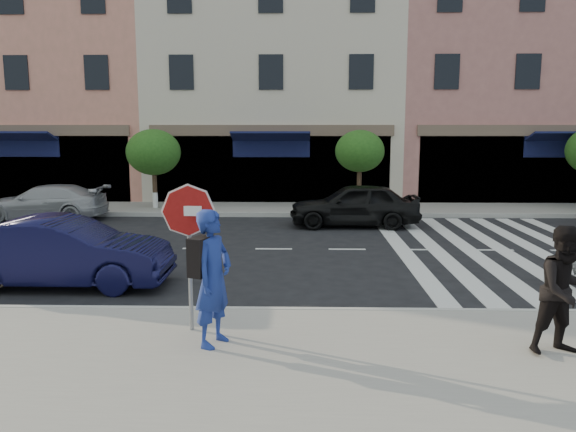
# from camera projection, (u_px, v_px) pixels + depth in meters

# --- Properties ---
(ground) EXTENTS (120.00, 120.00, 0.00)m
(ground) POSITION_uv_depth(u_px,v_px,m) (264.00, 292.00, 11.37)
(ground) COLOR black
(ground) RESTS_ON ground
(sidewalk_near) EXTENTS (60.00, 4.50, 0.15)m
(sidewalk_near) POSITION_uv_depth(u_px,v_px,m) (246.00, 366.00, 7.65)
(sidewalk_near) COLOR gray
(sidewalk_near) RESTS_ON ground
(sidewalk_far) EXTENTS (60.00, 3.00, 0.15)m
(sidewalk_far) POSITION_uv_depth(u_px,v_px,m) (282.00, 209.00, 22.21)
(sidewalk_far) COLOR gray
(sidewalk_far) RESTS_ON ground
(building_west_mid) EXTENTS (10.00, 9.00, 14.00)m
(building_west_mid) POSITION_uv_depth(u_px,v_px,m) (61.00, 50.00, 27.30)
(building_west_mid) COLOR #DE8874
(building_west_mid) RESTS_ON ground
(building_centre) EXTENTS (11.00, 9.00, 11.00)m
(building_centre) POSITION_uv_depth(u_px,v_px,m) (276.00, 81.00, 27.29)
(building_centre) COLOR beige
(building_centre) RESTS_ON ground
(building_east_mid) EXTENTS (13.00, 9.00, 13.00)m
(building_east_mid) POSITION_uv_depth(u_px,v_px,m) (526.00, 59.00, 26.86)
(building_east_mid) COLOR tan
(building_east_mid) RESTS_ON ground
(street_tree_wb) EXTENTS (2.10, 2.10, 3.06)m
(street_tree_wb) POSITION_uv_depth(u_px,v_px,m) (153.00, 153.00, 21.78)
(street_tree_wb) COLOR #473323
(street_tree_wb) RESTS_ON sidewalk_far
(street_tree_c) EXTENTS (1.90, 1.90, 3.04)m
(street_tree_c) POSITION_uv_depth(u_px,v_px,m) (360.00, 152.00, 21.59)
(street_tree_c) COLOR #473323
(street_tree_c) RESTS_ON sidewalk_far
(stop_sign) EXTENTS (0.82, 0.12, 2.31)m
(stop_sign) POSITION_uv_depth(u_px,v_px,m) (189.00, 224.00, 8.54)
(stop_sign) COLOR gray
(stop_sign) RESTS_ON sidewalk_near
(photographer) EXTENTS (0.73, 0.86, 2.00)m
(photographer) POSITION_uv_depth(u_px,v_px,m) (213.00, 278.00, 8.09)
(photographer) COLOR navy
(photographer) RESTS_ON sidewalk_near
(walker) EXTENTS (1.01, 0.86, 1.82)m
(walker) POSITION_uv_depth(u_px,v_px,m) (566.00, 291.00, 7.77)
(walker) COLOR black
(walker) RESTS_ON sidewalk_near
(car_near_mid) EXTENTS (4.41, 1.54, 1.45)m
(car_near_mid) POSITION_uv_depth(u_px,v_px,m) (63.00, 252.00, 11.64)
(car_near_mid) COLOR black
(car_near_mid) RESTS_ON ground
(car_far_left) EXTENTS (4.34, 1.77, 1.26)m
(car_far_left) POSITION_uv_depth(u_px,v_px,m) (45.00, 202.00, 20.03)
(car_far_left) COLOR #9C9DA1
(car_far_left) RESTS_ON ground
(car_far_mid) EXTENTS (4.29, 1.73, 1.46)m
(car_far_mid) POSITION_uv_depth(u_px,v_px,m) (354.00, 205.00, 18.70)
(car_far_mid) COLOR black
(car_far_mid) RESTS_ON ground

